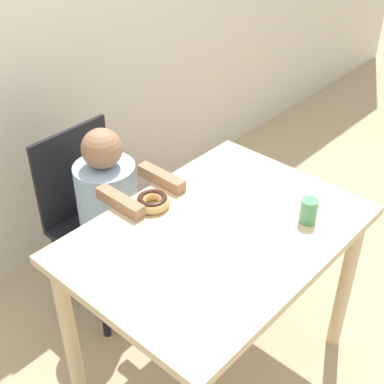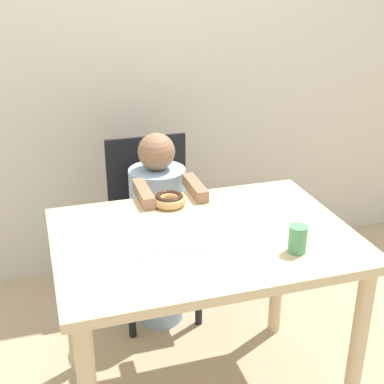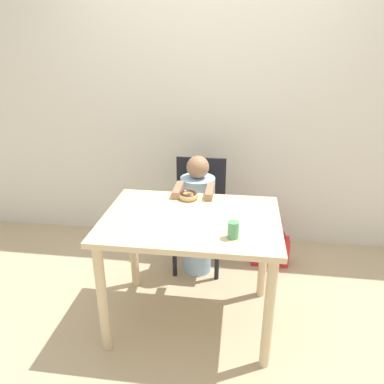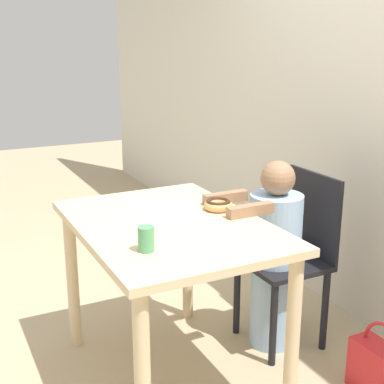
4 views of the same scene
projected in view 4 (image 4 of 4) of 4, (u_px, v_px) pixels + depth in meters
ground_plane at (171, 376)px, 2.56m from camera, size 12.00×12.00×0.00m
wall_back at (383, 100)px, 2.74m from camera, size 8.00×0.05×2.50m
dining_table at (170, 248)px, 2.38m from camera, size 1.09×0.78×0.78m
chair at (292, 256)px, 2.76m from camera, size 0.40×0.38×0.90m
child_figure at (274, 257)px, 2.71m from camera, size 0.27×0.48×0.99m
donut at (218, 205)px, 2.51m from camera, size 0.14×0.14×0.05m
napkin at (165, 212)px, 2.47m from camera, size 0.32×0.32×0.00m
handbag at (382, 372)px, 2.37m from camera, size 0.31×0.13×0.37m
cup at (146, 239)px, 2.01m from camera, size 0.06×0.06×0.10m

